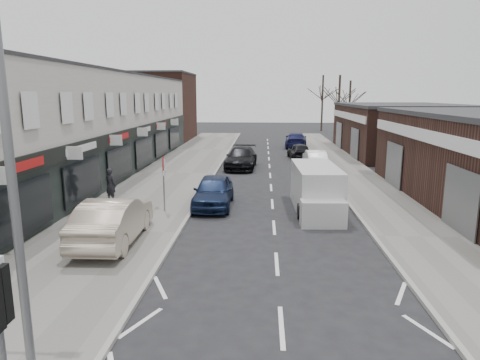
# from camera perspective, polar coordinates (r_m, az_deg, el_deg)

# --- Properties ---
(pavement_left) EXTENTS (5.50, 64.00, 0.12)m
(pavement_left) POSITION_cam_1_polar(r_m,az_deg,el_deg) (30.75, -8.63, 0.85)
(pavement_left) COLOR slate
(pavement_left) RESTS_ON ground
(pavement_right) EXTENTS (3.50, 64.00, 0.12)m
(pavement_right) POSITION_cam_1_polar(r_m,az_deg,el_deg) (30.75, 14.82, 0.59)
(pavement_right) COLOR slate
(pavement_right) RESTS_ON ground
(shop_terrace_left) EXTENTS (8.00, 41.00, 7.10)m
(shop_terrace_left) POSITION_cam_1_polar(r_m,az_deg,el_deg) (30.13, -22.58, 6.59)
(shop_terrace_left) COLOR beige
(shop_terrace_left) RESTS_ON ground
(brick_block_far) EXTENTS (8.00, 10.00, 8.00)m
(brick_block_far) POSITION_cam_1_polar(r_m,az_deg,el_deg) (54.21, -10.87, 9.46)
(brick_block_far) COLOR #41231C
(brick_block_far) RESTS_ON ground
(right_unit_far) EXTENTS (10.00, 16.00, 4.50)m
(right_unit_far) POSITION_cam_1_polar(r_m,az_deg,el_deg) (43.71, 20.58, 6.24)
(right_unit_far) COLOR #3C221B
(right_unit_far) RESTS_ON ground
(tree_far_a) EXTENTS (3.60, 3.60, 8.00)m
(tree_far_a) POSITION_cam_1_polar(r_m,az_deg,el_deg) (56.68, 12.85, 5.39)
(tree_far_a) COLOR #382D26
(tree_far_a) RESTS_ON ground
(tree_far_b) EXTENTS (3.60, 3.60, 7.50)m
(tree_far_b) POSITION_cam_1_polar(r_m,az_deg,el_deg) (63.00, 14.20, 5.90)
(tree_far_b) COLOR #382D26
(tree_far_b) RESTS_ON ground
(tree_far_c) EXTENTS (3.60, 3.60, 8.50)m
(tree_far_c) POSITION_cam_1_polar(r_m,az_deg,el_deg) (68.42, 10.78, 6.45)
(tree_far_c) COLOR #382D26
(tree_far_c) RESTS_ON ground
(street_lamp) EXTENTS (2.23, 0.22, 8.00)m
(street_lamp) POSITION_cam_1_polar(r_m,az_deg,el_deg) (7.97, -27.36, 3.06)
(street_lamp) COLOR slate
(street_lamp) RESTS_ON pavement_left
(warning_sign) EXTENTS (0.12, 0.80, 2.70)m
(warning_sign) POSITION_cam_1_polar(r_m,az_deg,el_deg) (20.43, -10.10, 1.61)
(warning_sign) COLOR slate
(warning_sign) RESTS_ON pavement_left
(white_van) EXTENTS (2.16, 5.70, 2.19)m
(white_van) POSITION_cam_1_polar(r_m,az_deg,el_deg) (21.08, 10.14, -1.32)
(white_van) COLOR silver
(white_van) RESTS_ON ground
(sedan_on_pavement) EXTENTS (1.95, 5.23, 1.71)m
(sedan_on_pavement) POSITION_cam_1_polar(r_m,az_deg,el_deg) (16.79, -16.54, -5.11)
(sedan_on_pavement) COLOR #AE9E8B
(sedan_on_pavement) RESTS_ON pavement_left
(pedestrian) EXTENTS (0.76, 0.65, 1.76)m
(pedestrian) POSITION_cam_1_polar(r_m,az_deg,el_deg) (23.02, -16.88, -0.66)
(pedestrian) COLOR black
(pedestrian) RESTS_ON pavement_left
(parked_car_left_a) EXTENTS (1.87, 4.62, 1.57)m
(parked_car_left_a) POSITION_cam_1_polar(r_m,az_deg,el_deg) (21.65, -3.56, -1.51)
(parked_car_left_a) COLOR #142141
(parked_car_left_a) RESTS_ON ground
(parked_car_left_b) EXTENTS (2.46, 5.55, 1.58)m
(parked_car_left_b) POSITION_cam_1_polar(r_m,az_deg,el_deg) (32.96, 0.16, 2.96)
(parked_car_left_b) COLOR black
(parked_car_left_b) RESTS_ON ground
(parked_car_right_a) EXTENTS (1.58, 4.23, 1.38)m
(parked_car_right_a) POSITION_cam_1_polar(r_m,az_deg,el_deg) (33.77, 9.93, 2.82)
(parked_car_right_a) COLOR white
(parked_car_right_a) RESTS_ON ground
(parked_car_right_b) EXTENTS (2.06, 4.26, 1.40)m
(parked_car_right_b) POSITION_cam_1_polar(r_m,az_deg,el_deg) (38.15, 7.89, 3.87)
(parked_car_right_b) COLOR black
(parked_car_right_b) RESTS_ON ground
(parked_car_right_c) EXTENTS (2.68, 5.62, 1.58)m
(parked_car_right_c) POSITION_cam_1_polar(r_m,az_deg,el_deg) (46.35, 7.48, 5.30)
(parked_car_right_c) COLOR #151743
(parked_car_right_c) RESTS_ON ground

